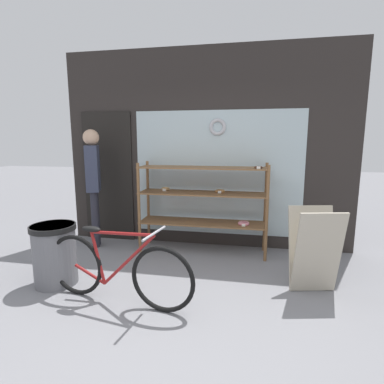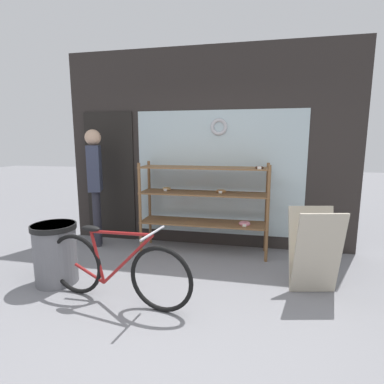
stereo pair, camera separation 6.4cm
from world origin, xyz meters
name	(u,v)px [view 1 (the left image)]	position (x,y,z in m)	size (l,w,h in m)	color
ground_plane	(165,331)	(0.00, 0.00, 0.00)	(30.00, 30.00, 0.00)	gray
storefront_facade	(201,152)	(-0.06, 2.33, 1.47)	(4.48, 0.13, 3.03)	#2D2826
display_case	(204,197)	(0.04, 1.97, 0.83)	(1.87, 0.46, 1.33)	brown
bicycle	(116,269)	(-0.61, 0.37, 0.36)	(1.68, 0.46, 0.80)	black
sandwich_board	(314,250)	(1.41, 1.00, 0.47)	(0.56, 0.48, 0.93)	#B2A893
pedestrian	(93,178)	(-1.66, 1.90, 1.09)	(0.28, 0.36, 1.82)	#282833
trash_bin	(55,252)	(-1.49, 0.63, 0.38)	(0.50, 0.50, 0.71)	slate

